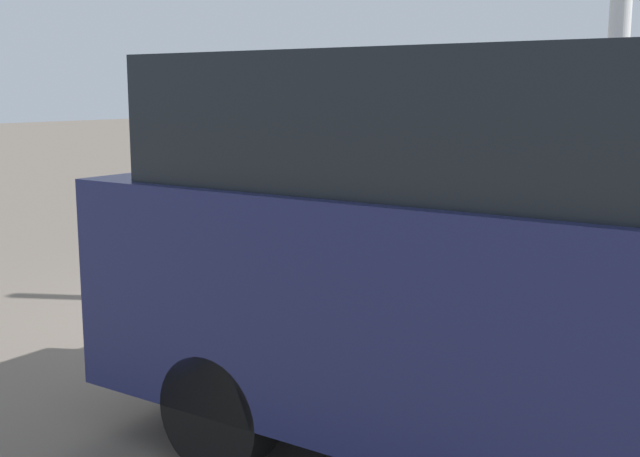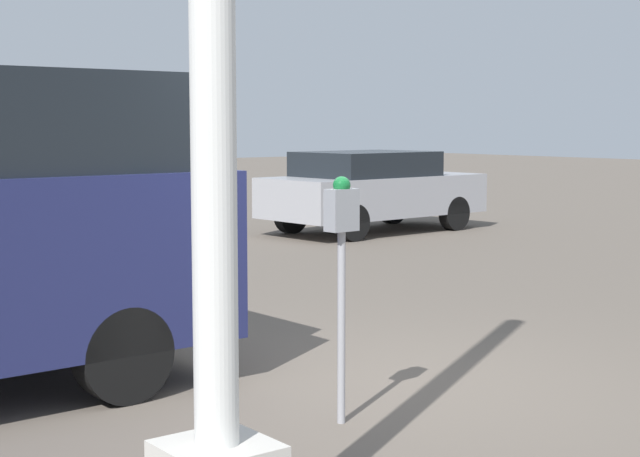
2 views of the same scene
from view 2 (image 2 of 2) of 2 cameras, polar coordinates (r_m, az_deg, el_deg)
ground_plane at (r=7.14m, az=2.70°, el=-9.03°), size 80.00×80.00×0.00m
parking_meter_near at (r=6.01m, az=1.26°, el=-0.82°), size 0.21×0.12×1.55m
lamp_post at (r=3.96m, az=-6.26°, el=9.06°), size 0.44×0.44×5.73m
car_distant at (r=16.90m, az=3.05°, el=2.31°), size 4.06×1.98×1.39m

